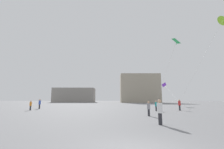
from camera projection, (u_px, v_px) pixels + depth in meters
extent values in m
cylinder|color=#2D2D33|center=(156.00, 109.00, 23.66)|extent=(0.24, 0.24, 0.73)
cylinder|color=teal|center=(156.00, 104.00, 23.77)|extent=(0.35, 0.35, 0.63)
sphere|color=tan|center=(156.00, 101.00, 23.84)|extent=(0.24, 0.24, 0.24)
cylinder|color=#2D2D33|center=(180.00, 108.00, 24.72)|extent=(0.27, 0.27, 0.82)
cylinder|color=red|center=(179.00, 103.00, 24.84)|extent=(0.39, 0.39, 0.71)
sphere|color=tan|center=(179.00, 100.00, 24.92)|extent=(0.27, 0.27, 0.27)
cylinder|color=#2D2D33|center=(149.00, 113.00, 16.72)|extent=(0.24, 0.24, 0.73)
cylinder|color=gray|center=(149.00, 106.00, 16.83)|extent=(0.35, 0.35, 0.64)
sphere|color=tan|center=(148.00, 102.00, 16.90)|extent=(0.24, 0.24, 0.24)
cylinder|color=#2D2D33|center=(39.00, 107.00, 29.12)|extent=(0.27, 0.27, 0.83)
cylinder|color=#3351B7|center=(40.00, 102.00, 29.24)|extent=(0.40, 0.40, 0.73)
sphere|color=tan|center=(40.00, 100.00, 29.32)|extent=(0.27, 0.27, 0.27)
cylinder|color=#2D2D33|center=(160.00, 119.00, 11.14)|extent=(0.27, 0.27, 0.84)
cylinder|color=white|center=(160.00, 108.00, 11.26)|extent=(0.40, 0.40, 0.73)
sphere|color=tan|center=(159.00, 101.00, 11.34)|extent=(0.27, 0.27, 0.27)
cylinder|color=#2D2D33|center=(30.00, 108.00, 25.39)|extent=(0.24, 0.24, 0.73)
cylinder|color=orange|center=(31.00, 104.00, 25.50)|extent=(0.35, 0.35, 0.63)
sphere|color=tan|center=(31.00, 101.00, 25.57)|extent=(0.24, 0.24, 0.24)
cone|color=#8CD12D|center=(223.00, 20.00, 18.54)|extent=(1.08, 1.42, 1.16)
sphere|color=#8CD12D|center=(223.00, 21.00, 18.41)|extent=(0.10, 0.10, 0.10)
sphere|color=#8CD12D|center=(223.00, 23.00, 18.28)|extent=(0.10, 0.10, 0.10)
sphere|color=#8CD12D|center=(223.00, 24.00, 18.15)|extent=(0.10, 0.10, 0.10)
cylinder|color=silver|center=(198.00, 67.00, 21.70)|extent=(2.16, 8.13, 10.02)
pyramid|color=purple|center=(164.00, 85.00, 43.02)|extent=(1.71, 1.47, 0.98)
sphere|color=purple|center=(164.00, 86.00, 42.98)|extent=(0.10, 0.10, 0.10)
sphere|color=purple|center=(163.00, 86.00, 42.97)|extent=(0.10, 0.10, 0.10)
sphere|color=purple|center=(163.00, 87.00, 42.96)|extent=(0.10, 0.10, 0.10)
cylinder|color=silver|center=(170.00, 91.00, 33.93)|extent=(4.47, 17.47, 4.51)
pyramid|color=green|center=(176.00, 41.00, 21.72)|extent=(1.67, 1.92, 0.71)
sphere|color=green|center=(176.00, 42.00, 21.57)|extent=(0.10, 0.10, 0.10)
sphere|color=green|center=(176.00, 43.00, 21.42)|extent=(0.10, 0.10, 0.10)
sphere|color=green|center=(176.00, 44.00, 21.26)|extent=(0.10, 0.10, 0.10)
cylinder|color=silver|center=(166.00, 73.00, 22.77)|extent=(2.17, 3.63, 8.72)
cube|color=gray|center=(75.00, 95.00, 89.29)|extent=(23.02, 13.26, 8.02)
cube|color=#A39984|center=(140.00, 88.00, 81.01)|extent=(20.75, 9.68, 14.85)
cube|color=maroon|center=(158.00, 110.00, 23.74)|extent=(0.31, 0.34, 0.24)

